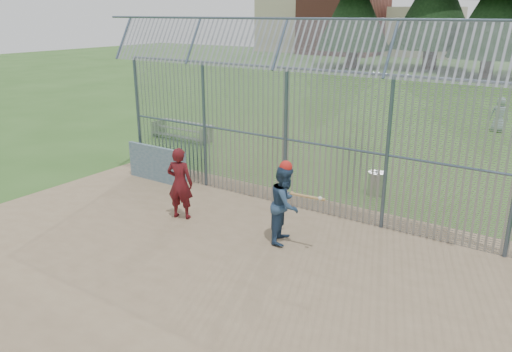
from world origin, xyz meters
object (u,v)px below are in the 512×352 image
Objects in this scene: onlooker at (180,183)px; dugout_wall at (157,164)px; trash_can at (376,183)px; bleacher at (182,130)px; batter at (285,204)px.

dugout_wall is at bearing -51.90° from onlooker.
onlooker is at bearing -128.40° from trash_can.
dugout_wall is 7.17m from trash_can.
dugout_wall is 5.87m from bleacher.
bleacher is (-6.06, 6.73, -0.61)m from onlooker.
dugout_wall is 3.37m from onlooker.
dugout_wall is 1.25× the size of onlooker.
onlooker is at bearing -34.25° from dugout_wall.
dugout_wall reaches higher than bleacher.
dugout_wall is at bearing 59.62° from batter.
batter is at bearing 168.51° from onlooker.
onlooker reaches higher than dugout_wall.
batter is 4.53m from trash_can.
dugout_wall is at bearing -55.82° from bleacher.
onlooker reaches higher than bleacher.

